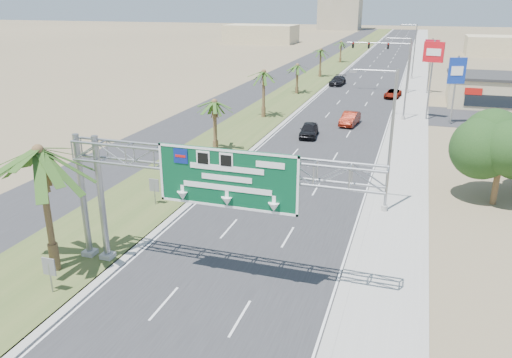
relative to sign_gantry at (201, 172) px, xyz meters
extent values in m
cube|color=#28282B|center=(1.06, 100.07, -6.05)|extent=(12.00, 300.00, 0.02)
cube|color=#9E9B93|center=(9.56, 100.07, -6.01)|extent=(4.00, 300.00, 0.10)
cube|color=#3F5324|center=(-8.94, 100.07, -6.00)|extent=(7.00, 300.00, 0.12)
cube|color=#28282B|center=(-15.94, 100.07, -6.05)|extent=(8.00, 300.00, 0.02)
cylinder|color=gray|center=(-6.14, 0.07, -2.36)|extent=(0.36, 0.36, 7.40)
cylinder|color=gray|center=(-7.34, 0.07, -2.36)|extent=(0.36, 0.36, 7.40)
cube|color=#9E9B93|center=(-6.14, 0.07, -5.86)|extent=(0.70, 0.70, 0.40)
cube|color=#9E9B93|center=(-7.34, 0.07, -5.86)|extent=(0.70, 0.70, 0.40)
cube|color=#074829|center=(1.56, -0.41, -0.06)|extent=(7.20, 0.12, 3.00)
cube|color=navy|center=(-0.84, -0.49, 0.89)|extent=(0.75, 0.03, 0.75)
cone|color=white|center=(1.56, -0.49, -1.21)|extent=(0.56, 0.56, 0.45)
cylinder|color=brown|center=(-8.14, -1.93, -2.56)|extent=(0.36, 0.36, 7.00)
cylinder|color=brown|center=(-8.14, -1.93, -5.22)|extent=(0.54, 0.54, 1.68)
cylinder|color=brown|center=(-8.44, 22.07, -3.56)|extent=(0.36, 0.36, 5.00)
cylinder|color=brown|center=(-8.44, 22.07, -5.46)|extent=(0.54, 0.54, 1.20)
cylinder|color=brown|center=(-8.44, 38.07, -3.16)|extent=(0.36, 0.36, 5.80)
cylinder|color=brown|center=(-8.44, 38.07, -5.36)|extent=(0.54, 0.54, 1.39)
cylinder|color=brown|center=(-8.44, 56.07, -3.81)|extent=(0.36, 0.36, 4.50)
cylinder|color=brown|center=(-8.44, 56.07, -5.52)|extent=(0.54, 0.54, 1.08)
cylinder|color=brown|center=(-8.44, 75.07, -3.46)|extent=(0.36, 0.36, 5.20)
cylinder|color=brown|center=(-8.44, 75.07, -5.43)|extent=(0.54, 0.54, 1.25)
cylinder|color=brown|center=(-8.44, 100.07, -3.66)|extent=(0.36, 0.36, 4.80)
cylinder|color=brown|center=(-8.44, 100.07, -5.48)|extent=(0.54, 0.54, 1.15)
cylinder|color=gray|center=(8.56, 12.07, -1.06)|extent=(0.20, 0.20, 10.00)
cylinder|color=gray|center=(7.16, 12.07, 3.79)|extent=(2.80, 0.12, 0.12)
cube|color=slate|center=(5.76, 12.07, 3.69)|extent=(0.50, 0.22, 0.18)
cylinder|color=#9E9B93|center=(8.56, 12.07, -5.81)|extent=(0.44, 0.44, 0.50)
cylinder|color=gray|center=(8.56, 42.07, -1.06)|extent=(0.20, 0.20, 10.00)
cylinder|color=gray|center=(7.16, 42.07, 3.79)|extent=(2.80, 0.12, 0.12)
cube|color=slate|center=(5.76, 42.07, 3.69)|extent=(0.50, 0.22, 0.18)
cylinder|color=#9E9B93|center=(8.56, 42.07, -5.81)|extent=(0.44, 0.44, 0.50)
cylinder|color=gray|center=(8.56, 78.07, -1.06)|extent=(0.20, 0.20, 10.00)
cylinder|color=gray|center=(7.16, 78.07, 3.79)|extent=(2.80, 0.12, 0.12)
cube|color=slate|center=(5.76, 78.07, 3.69)|extent=(0.50, 0.22, 0.18)
cylinder|color=#9E9B93|center=(8.56, 78.07, -5.81)|extent=(0.44, 0.44, 0.50)
cylinder|color=gray|center=(8.26, 62.07, -2.06)|extent=(0.28, 0.28, 8.00)
cylinder|color=gray|center=(3.26, 62.07, 1.64)|extent=(10.00, 0.18, 0.18)
cube|color=black|center=(4.76, 61.87, 1.24)|extent=(0.32, 0.18, 0.95)
cube|color=black|center=(1.76, 61.87, 1.24)|extent=(0.32, 0.18, 0.95)
cube|color=black|center=(-0.74, 61.87, 1.24)|extent=(0.32, 0.18, 0.95)
sphere|color=red|center=(4.76, 61.75, 1.54)|extent=(0.22, 0.22, 0.22)
imported|color=black|center=(8.26, 62.07, 0.94)|extent=(0.16, 0.16, 0.60)
cylinder|color=#9E9B93|center=(8.26, 62.07, -5.76)|extent=(0.56, 0.56, 0.60)
cylinder|color=brown|center=(16.06, 16.07, -4.11)|extent=(0.44, 0.44, 3.90)
sphere|color=#183813|center=(16.06, 16.07, -1.51)|extent=(4.50, 4.50, 4.50)
cylinder|color=gray|center=(-6.74, -3.93, -5.16)|extent=(0.08, 0.08, 1.80)
cube|color=slate|center=(-6.74, -3.93, -4.46)|extent=(0.75, 0.06, 0.95)
cylinder|color=gray|center=(-7.44, 8.07, -5.16)|extent=(0.08, 0.08, 1.80)
cube|color=slate|center=(-7.44, 8.07, -4.46)|extent=(0.75, 0.06, 0.95)
cube|color=tan|center=(-43.94, 150.07, -3.06)|extent=(24.00, 14.00, 6.00)
cube|color=tan|center=(31.06, 130.07, -3.56)|extent=(20.00, 12.00, 5.00)
imported|color=black|center=(-0.94, 30.60, -5.28)|extent=(2.28, 4.72, 1.55)
imported|color=#651409|center=(2.56, 37.46, -5.27)|extent=(2.10, 4.89, 1.57)
imported|color=gray|center=(6.36, 57.13, -5.42)|extent=(2.64, 4.80, 1.27)
imported|color=black|center=(-3.64, 66.63, -5.28)|extent=(2.55, 5.51, 1.56)
cylinder|color=gray|center=(11.27, 43.24, -1.22)|extent=(0.20, 0.20, 9.68)
cube|color=red|center=(11.27, 43.24, 2.22)|extent=(2.40, 0.86, 2.40)
cube|color=white|center=(11.27, 43.06, 2.22)|extent=(1.64, 0.44, 0.84)
cylinder|color=gray|center=(14.06, 41.67, -2.01)|extent=(0.20, 0.20, 8.09)
cube|color=#112F9C|center=(14.06, 41.67, 0.33)|extent=(1.99, 0.95, 3.00)
cube|color=white|center=(14.06, 41.49, 0.33)|extent=(1.33, 0.50, 1.05)
cylinder|color=gray|center=(11.34, 62.77, -1.77)|extent=(0.20, 0.20, 8.57)
cube|color=red|center=(11.34, 62.77, 1.42)|extent=(2.20, 0.88, 1.80)
cube|color=white|center=(11.34, 62.59, 1.42)|extent=(1.49, 0.45, 0.63)
camera|label=1|loc=(9.93, -21.64, 8.14)|focal=35.00mm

